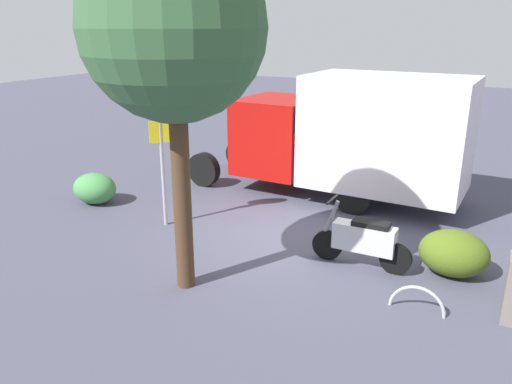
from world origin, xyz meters
TOP-DOWN VIEW (x-y plane):
  - ground_plane at (0.00, 0.00)m, footprint 60.00×60.00m
  - box_truck_near at (-0.39, -3.13)m, footprint 6.97×2.56m
  - motorcycle at (-1.75, 0.41)m, footprint 1.81×0.55m
  - stop_sign at (2.59, 0.36)m, footprint 0.71×0.33m
  - street_tree at (0.70, 2.37)m, footprint 2.71×2.71m
  - bike_rack_hoop at (-2.90, 1.50)m, footprint 0.85×0.06m
  - shrub_near_sign at (4.95, -0.03)m, footprint 1.09×0.89m
  - shrub_mid_verge at (-3.24, 0.00)m, footprint 1.17×0.96m

SIDE VIEW (x-z plane):
  - ground_plane at x=0.00m, z-range 0.00..0.00m
  - bike_rack_hoop at x=-2.90m, z-range -0.43..0.43m
  - shrub_near_sign at x=4.95m, z-range 0.00..0.74m
  - shrub_mid_verge at x=-3.24m, z-range 0.00..0.80m
  - motorcycle at x=-1.75m, z-range -0.08..1.12m
  - box_truck_near at x=-0.39m, z-range 0.13..3.18m
  - stop_sign at x=2.59m, z-range 0.51..3.58m
  - street_tree at x=0.70m, z-range 1.34..6.79m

